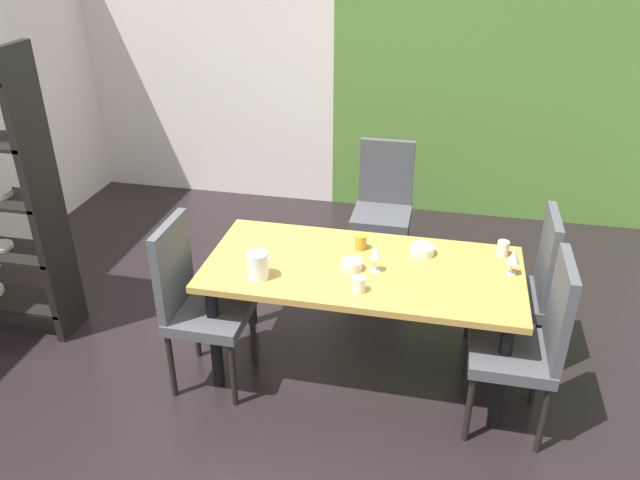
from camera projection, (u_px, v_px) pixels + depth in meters
name	position (u px, v px, depth m)	size (l,w,h in m)	color
ground_plane	(275.00, 398.00, 3.73)	(5.43, 5.85, 0.02)	black
back_panel_interior	(204.00, 67.00, 5.89)	(2.51, 0.10, 2.51)	silver
garden_window_panel	(500.00, 82.00, 5.38)	(2.92, 0.10, 2.51)	#568536
dining_table	(362.00, 279.00, 3.65)	(1.83, 0.86, 0.75)	#B8893F
chair_right_near	(531.00, 340.00, 3.27)	(0.44, 0.44, 1.06)	#47484D
chair_left_near	(195.00, 298.00, 3.62)	(0.45, 0.44, 1.05)	#47484D
chair_right_far	(523.00, 284.00, 3.77)	(0.44, 0.44, 1.04)	#47484D
chair_head_far	(383.00, 201.00, 4.84)	(0.44, 0.45, 1.03)	#47484D
wine_glass_left	(514.00, 257.00, 3.48)	(0.07, 0.07, 0.16)	silver
wine_glass_near_window	(376.00, 253.00, 3.51)	(0.07, 0.07, 0.17)	silver
serving_bowl_corner	(422.00, 250.00, 3.73)	(0.15, 0.15, 0.05)	silver
serving_bowl_right	(352.00, 265.00, 3.57)	(0.12, 0.12, 0.05)	silver
cup_front	(359.00, 284.00, 3.35)	(0.07, 0.07, 0.09)	silver
cup_near_shelf	(503.00, 248.00, 3.71)	(0.07, 0.07, 0.09)	silver
cup_center	(361.00, 242.00, 3.77)	(0.07, 0.07, 0.09)	#B38926
pitcher_rear	(258.00, 265.00, 3.46)	(0.14, 0.12, 0.16)	white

